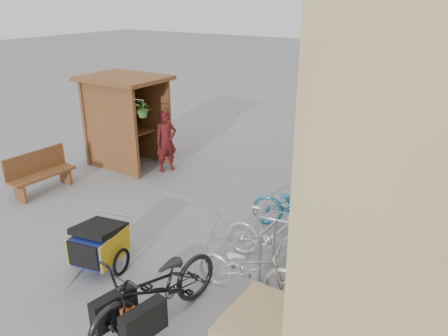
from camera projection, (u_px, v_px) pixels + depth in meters
The scene contains 17 objects.
ground at pixel (161, 235), 8.46m from camera, with size 80.00×80.00×0.00m, color gray.
kiosk at pixel (123, 109), 11.46m from camera, with size 2.49×1.65×2.40m.
bike_rack at pixel (321, 194), 8.99m from camera, with size 0.05×5.35×0.86m.
pallet_stack at pixel (265, 329), 5.78m from camera, with size 1.00×1.20×0.40m.
bench at pixel (40, 172), 10.16m from camera, with size 0.54×1.56×0.97m.
shopping_carts at pixel (400, 143), 11.70m from camera, with size 0.61×2.07×1.10m.
child_trailer at pixel (99, 243), 7.25m from camera, with size 0.95×1.52×0.87m.
cargo_bike at pixel (156, 290), 5.95m from camera, with size 1.11×2.30×1.16m.
person_kiosk at pixel (166, 141), 11.28m from camera, with size 0.59×0.39×1.61m, color maroon.
bike_0 at pixel (249, 268), 6.69m from camera, with size 0.58×1.66×0.87m, color silver.
bike_1 at pixel (271, 235), 7.47m from camera, with size 0.47×1.67×1.00m, color silver.
bike_2 at pixel (299, 206), 8.51m from camera, with size 0.64×1.85×0.97m, color #226889.
bike_3 at pixel (318, 205), 8.64m from camera, with size 0.43×1.54×0.92m, color #226889.
bike_4 at pixel (327, 191), 9.29m from camera, with size 0.60×1.71×0.90m, color pink.
bike_5 at pixel (327, 177), 9.76m from camera, with size 0.50×1.77×1.06m, color silver.
bike_6 at pixel (350, 174), 10.13m from camera, with size 0.62×1.77×0.93m, color pink.
bike_7 at pixel (354, 167), 10.56m from camera, with size 0.43×1.51×0.90m, color #226889.
Camera 1 is at (5.01, -5.56, 4.32)m, focal length 35.00 mm.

